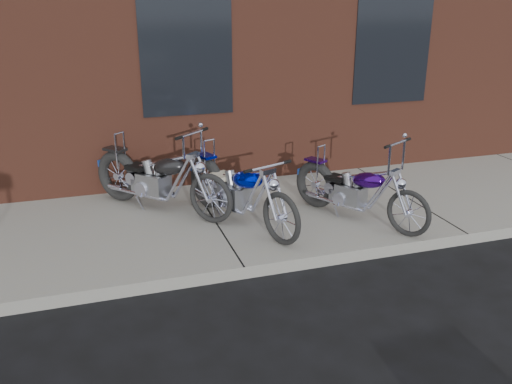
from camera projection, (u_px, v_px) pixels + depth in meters
name	position (u px, v px, depth m)	size (l,w,h in m)	color
ground	(245.00, 279.00, 6.14)	(120.00, 120.00, 0.00)	black
sidewalk	(214.00, 224.00, 7.46)	(22.00, 3.00, 0.15)	gray
chopper_purple	(356.00, 193.00, 7.30)	(1.10, 1.92, 1.19)	black
chopper_blue	(238.00, 193.00, 7.18)	(0.96, 2.21, 1.01)	black
chopper_third	(158.00, 181.00, 7.60)	(1.68, 1.86, 1.22)	black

